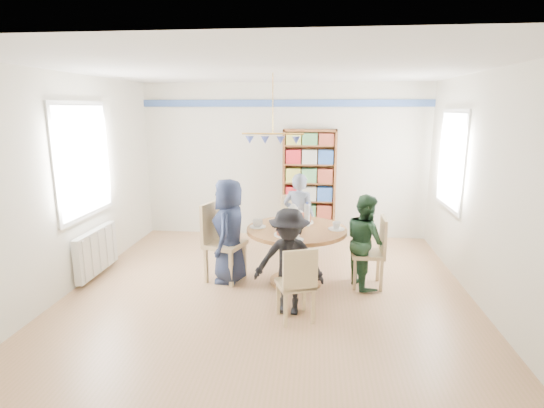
# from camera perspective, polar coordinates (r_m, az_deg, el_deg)

# --- Properties ---
(ground) EXTENTS (5.00, 5.00, 0.00)m
(ground) POSITION_cam_1_polar(r_m,az_deg,el_deg) (5.48, -0.44, -11.71)
(ground) COLOR tan
(room_shell) EXTENTS (5.00, 5.00, 5.00)m
(room_shell) POSITION_cam_1_polar(r_m,az_deg,el_deg) (5.91, -2.06, 6.73)
(room_shell) COLOR white
(room_shell) RESTS_ON ground
(radiator) EXTENTS (0.12, 1.00, 0.60)m
(radiator) POSITION_cam_1_polar(r_m,az_deg,el_deg) (6.34, -22.52, -5.88)
(radiator) COLOR silver
(radiator) RESTS_ON ground
(dining_table) EXTENTS (1.30, 1.30, 0.75)m
(dining_table) POSITION_cam_1_polar(r_m,az_deg,el_deg) (5.57, 3.31, -5.17)
(dining_table) COLOR olive
(dining_table) RESTS_ON ground
(chair_left) EXTENTS (0.58, 0.58, 1.05)m
(chair_left) POSITION_cam_1_polar(r_m,az_deg,el_deg) (5.72, -7.12, -4.53)
(chair_left) COLOR tan
(chair_left) RESTS_ON ground
(chair_right) EXTENTS (0.41, 0.41, 0.92)m
(chair_right) POSITION_cam_1_polar(r_m,az_deg,el_deg) (5.63, 13.54, -5.85)
(chair_right) COLOR tan
(chair_right) RESTS_ON ground
(chair_far) EXTENTS (0.55, 0.55, 0.97)m
(chair_far) POSITION_cam_1_polar(r_m,az_deg,el_deg) (6.55, 3.25, -2.64)
(chair_far) COLOR tan
(chair_far) RESTS_ON ground
(chair_near) EXTENTS (0.48, 0.48, 0.85)m
(chair_near) POSITION_cam_1_polar(r_m,az_deg,el_deg) (4.60, 3.42, -10.32)
(chair_near) COLOR tan
(chair_near) RESTS_ON ground
(person_left) EXTENTS (0.47, 0.70, 1.38)m
(person_left) POSITION_cam_1_polar(r_m,az_deg,el_deg) (5.61, -5.75, -3.63)
(person_left) COLOR #171E34
(person_left) RESTS_ON ground
(person_right) EXTENTS (0.63, 0.71, 1.22)m
(person_right) POSITION_cam_1_polar(r_m,az_deg,el_deg) (5.58, 12.44, -4.87)
(person_right) COLOR #1A3420
(person_right) RESTS_ON ground
(person_far) EXTENTS (0.56, 0.44, 1.34)m
(person_far) POSITION_cam_1_polar(r_m,az_deg,el_deg) (6.35, 3.63, -1.82)
(person_far) COLOR gray
(person_far) RESTS_ON ground
(person_near) EXTENTS (0.81, 0.50, 1.21)m
(person_near) POSITION_cam_1_polar(r_m,az_deg,el_deg) (4.75, 2.29, -7.77)
(person_near) COLOR black
(person_near) RESTS_ON ground
(bookshelf) EXTENTS (0.91, 0.27, 1.92)m
(bookshelf) POSITION_cam_1_polar(r_m,az_deg,el_deg) (7.41, 5.01, 2.44)
(bookshelf) COLOR brown
(bookshelf) RESTS_ON ground
(tableware) EXTENTS (1.23, 1.23, 0.32)m
(tableware) POSITION_cam_1_polar(r_m,az_deg,el_deg) (5.52, 3.08, -2.47)
(tableware) COLOR white
(tableware) RESTS_ON dining_table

